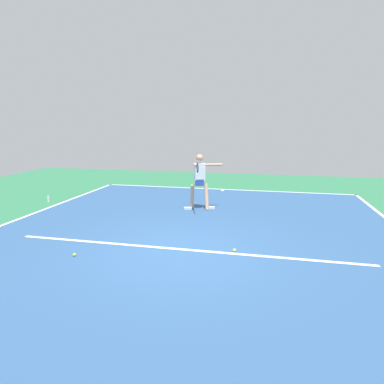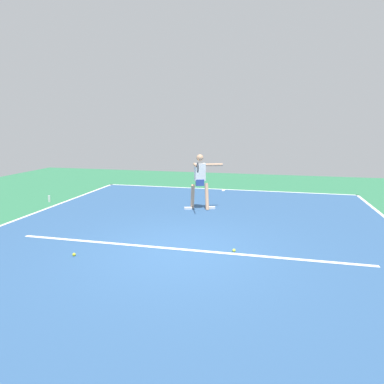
% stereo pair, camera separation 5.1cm
% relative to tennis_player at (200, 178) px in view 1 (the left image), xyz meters
% --- Properties ---
extents(ground_plane, '(23.17, 23.17, 0.00)m').
position_rel_tennis_player_xyz_m(ground_plane, '(-0.30, 3.48, -0.98)').
color(ground_plane, '#2D754C').
extents(court_surface, '(10.17, 13.90, 0.00)m').
position_rel_tennis_player_xyz_m(court_surface, '(-0.30, 3.48, -0.98)').
color(court_surface, '#2D5484').
rests_on(court_surface, ground_plane).
extents(court_line_baseline_near, '(10.17, 0.10, 0.01)m').
position_rel_tennis_player_xyz_m(court_line_baseline_near, '(-0.30, -3.42, -0.98)').
color(court_line_baseline_near, white).
rests_on(court_line_baseline_near, ground_plane).
extents(court_line_service, '(7.63, 0.10, 0.01)m').
position_rel_tennis_player_xyz_m(court_line_service, '(-0.30, 3.41, -0.98)').
color(court_line_service, white).
rests_on(court_line_service, ground_plane).
extents(court_line_centre_mark, '(0.10, 0.30, 0.01)m').
position_rel_tennis_player_xyz_m(court_line_centre_mark, '(-0.30, -3.22, -0.98)').
color(court_line_centre_mark, white).
rests_on(court_line_centre_mark, ground_plane).
extents(tennis_player, '(1.15, 1.30, 1.73)m').
position_rel_tennis_player_xyz_m(tennis_player, '(0.00, 0.00, 0.00)').
color(tennis_player, tan).
rests_on(tennis_player, ground_plane).
extents(tennis_ball_far_corner, '(0.07, 0.07, 0.07)m').
position_rel_tennis_player_xyz_m(tennis_ball_far_corner, '(1.70, 4.25, -0.95)').
color(tennis_ball_far_corner, yellow).
rests_on(tennis_ball_far_corner, ground_plane).
extents(tennis_ball_by_sideline, '(0.07, 0.07, 0.07)m').
position_rel_tennis_player_xyz_m(tennis_ball_by_sideline, '(-1.40, 3.29, -0.95)').
color(tennis_ball_by_sideline, '#C6E53D').
rests_on(tennis_ball_by_sideline, ground_plane).
extents(water_bottle, '(0.07, 0.07, 0.22)m').
position_rel_tennis_player_xyz_m(water_bottle, '(5.24, 0.17, -0.87)').
color(water_bottle, white).
rests_on(water_bottle, ground_plane).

